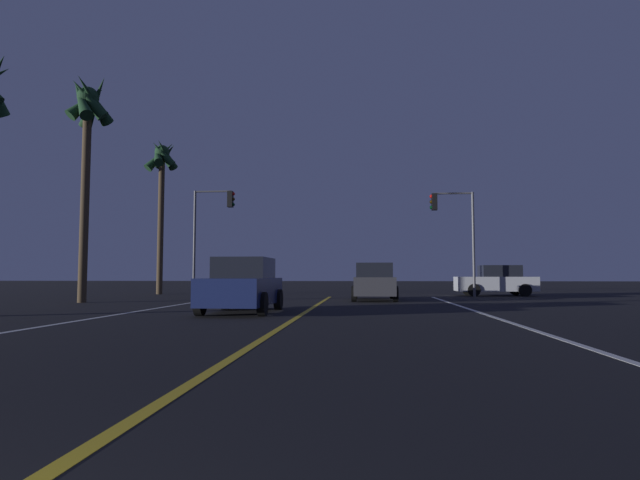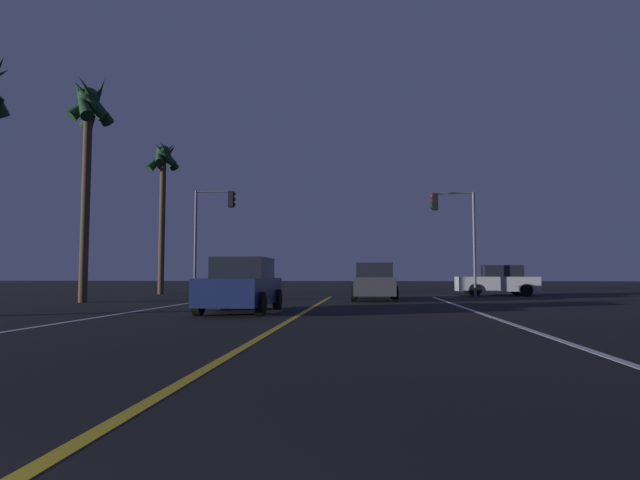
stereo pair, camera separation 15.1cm
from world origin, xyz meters
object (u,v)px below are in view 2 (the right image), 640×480
object	(u,v)px
palm_tree_left_mid	(89,122)
palm_tree_left_far	(163,170)
car_ahead_far	(374,282)
car_crossing_side	(497,281)
traffic_light_near_left	(214,219)
car_oncoming	(242,286)
traffic_light_near_right	(454,220)

from	to	relation	value
palm_tree_left_mid	palm_tree_left_far	distance (m)	9.49
car_ahead_far	palm_tree_left_far	world-z (taller)	palm_tree_left_far
car_crossing_side	traffic_light_near_left	bearing A→B (deg)	6.12
car_oncoming	traffic_light_near_right	size ratio (longest dim) A/B	0.77
car_oncoming	traffic_light_near_right	distance (m)	15.32
car_crossing_side	car_ahead_far	size ratio (longest dim) A/B	1.00
traffic_light_near_right	traffic_light_near_left	size ratio (longest dim) A/B	0.95
car_crossing_side	car_oncoming	bearing A→B (deg)	51.53
car_ahead_far	palm_tree_left_far	size ratio (longest dim) A/B	0.45
traffic_light_near_right	traffic_light_near_left	distance (m)	13.21
palm_tree_left_mid	palm_tree_left_far	xyz separation A→B (m)	(-0.52, 9.47, -0.15)
car_crossing_side	palm_tree_left_far	size ratio (longest dim) A/B	0.45
traffic_light_near_left	car_crossing_side	bearing A→B (deg)	6.12
traffic_light_near_left	car_oncoming	bearing A→B (deg)	-69.14
car_crossing_side	traffic_light_near_right	xyz separation A→B (m)	(-2.61, -1.70, 3.28)
car_oncoming	traffic_light_near_left	xyz separation A→B (m)	(-4.69, 12.30, 3.48)
car_ahead_far	traffic_light_near_left	xyz separation A→B (m)	(-8.89, 4.18, 3.48)
traffic_light_near_right	palm_tree_left_mid	xyz separation A→B (m)	(-16.60, -7.20, 3.66)
palm_tree_left_mid	palm_tree_left_far	bearing A→B (deg)	93.17
car_ahead_far	traffic_light_near_left	world-z (taller)	traffic_light_near_left
car_ahead_far	traffic_light_near_left	bearing A→B (deg)	64.79
traffic_light_near_right	palm_tree_left_mid	size ratio (longest dim) A/B	0.57
car_ahead_far	car_oncoming	bearing A→B (deg)	152.68
traffic_light_near_right	palm_tree_left_mid	world-z (taller)	palm_tree_left_mid
car_ahead_far	car_crossing_side	bearing A→B (deg)	-49.68
car_crossing_side	palm_tree_left_mid	xyz separation A→B (m)	(-19.21, -8.90, 6.95)
palm_tree_left_mid	car_ahead_far	bearing A→B (deg)	13.82
car_oncoming	traffic_light_near_right	world-z (taller)	traffic_light_near_right
car_ahead_far	palm_tree_left_mid	size ratio (longest dim) A/B	0.44
traffic_light_near_right	palm_tree_left_mid	distance (m)	18.46
traffic_light_near_right	palm_tree_left_far	size ratio (longest dim) A/B	0.58
car_oncoming	palm_tree_left_mid	xyz separation A→B (m)	(-8.08, 5.10, 6.95)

